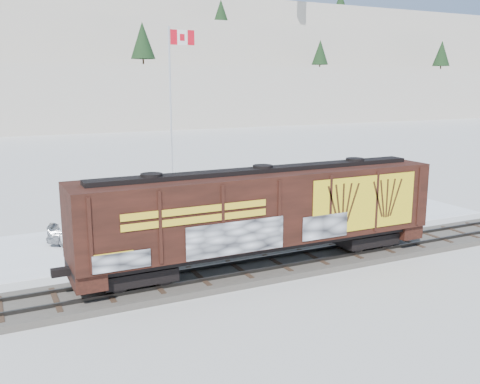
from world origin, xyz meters
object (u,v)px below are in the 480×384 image
hopper_railcar (262,210)px  car_silver (90,229)px  car_dark (295,206)px  car_white (107,229)px  flagpole (173,141)px

hopper_railcar → car_silver: hopper_railcar is taller
hopper_railcar → car_dark: size_ratio=3.43×
car_white → hopper_railcar: bearing=-143.6°
flagpole → car_dark: (5.83, -6.82, -3.87)m
car_white → car_dark: bearing=-87.9°
hopper_railcar → flagpole: 14.90m
hopper_railcar → car_silver: bearing=127.9°
hopper_railcar → flagpole: size_ratio=1.39×
car_silver → car_white: bearing=-105.9°
hopper_railcar → flagpole: bearing=86.5°
hopper_railcar → car_white: hopper_railcar is taller
flagpole → car_dark: flagpole is taller
flagpole → car_white: bearing=-131.6°
car_white → car_dark: size_ratio=0.96×
car_white → car_dark: car_white is taller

